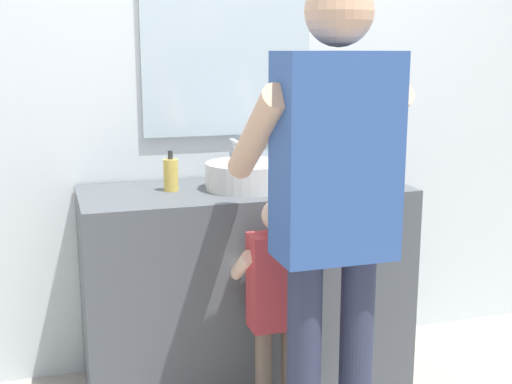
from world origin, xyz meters
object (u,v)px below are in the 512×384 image
at_px(toothbrush_cup, 327,169).
at_px(adult_parent, 333,188).
at_px(child_toddler, 276,294).
at_px(soap_bottle, 171,174).

relative_size(toothbrush_cup, adult_parent, 0.13).
relative_size(toothbrush_cup, child_toddler, 0.23).
bearing_deg(adult_parent, toothbrush_cup, 68.19).
relative_size(child_toddler, adult_parent, 0.55).
distance_m(child_toddler, adult_parent, 0.53).
height_order(child_toddler, adult_parent, adult_parent).
bearing_deg(child_toddler, adult_parent, -70.33).
bearing_deg(adult_parent, child_toddler, 109.67).
height_order(toothbrush_cup, soap_bottle, toothbrush_cup).
bearing_deg(child_toddler, soap_bottle, 124.83).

